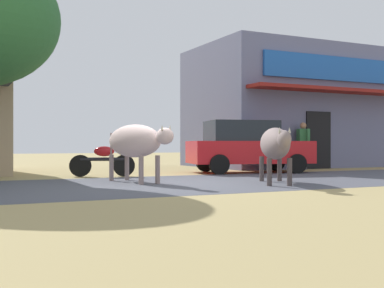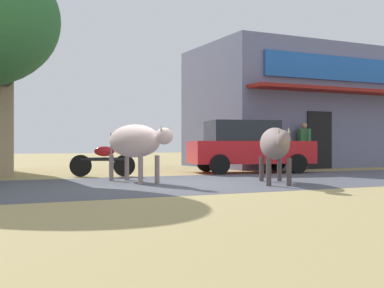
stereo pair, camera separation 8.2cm
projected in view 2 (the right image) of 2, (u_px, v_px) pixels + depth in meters
The scene contains 8 objects.
ground at pixel (173, 184), 11.61m from camera, with size 80.00×80.00×0.00m, color tan.
asphalt_road at pixel (173, 184), 11.61m from camera, with size 72.00×5.28×0.00m, color #4A4C56.
storefront_right_club at pixel (299, 109), 21.35m from camera, with size 8.60×5.91×4.78m.
parked_hatchback_car at pixel (248, 146), 16.15m from camera, with size 4.09×2.46×1.64m.
parked_motorcycle at pixel (104, 160), 14.15m from camera, with size 1.72×0.71×1.05m.
cow_near_brown at pixel (135, 141), 11.98m from camera, with size 0.98×2.85×1.37m.
cow_far_dark at pixel (275, 144), 11.56m from camera, with size 1.65×2.64×1.28m.
pedestrian_by_shop at pixel (304, 142), 17.95m from camera, with size 0.44×0.61×1.67m.
Camera 2 is at (-4.61, -10.66, 0.90)m, focal length 47.64 mm.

